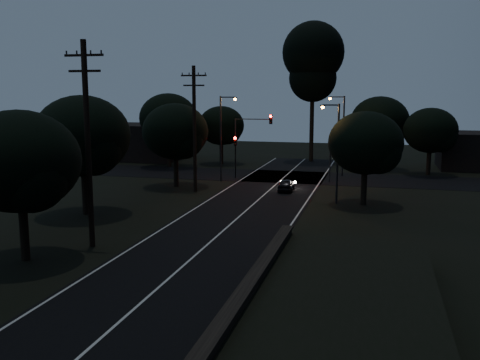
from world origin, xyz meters
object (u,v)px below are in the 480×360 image
Objects in this scene: tall_pine at (313,61)px; car at (286,185)px; signal_right at (330,152)px; signal_mast at (252,134)px; streetlight_b at (341,130)px; utility_pole_far at (194,127)px; streetlight_c at (336,146)px; signal_left at (235,149)px; utility_pole_mid at (88,142)px; streetlight_a at (223,132)px.

tall_pine reaches higher than car.
tall_pine is at bearing 103.49° from signal_right.
streetlight_b reaches higher than signal_mast.
streetlight_c is at bearing -9.60° from utility_pole_far.
signal_right is 0.66× the size of signal_mast.
streetlight_b is 2.56× the size of car.
streetlight_c is at bearing -87.86° from streetlight_b.
tall_pine is at bearing 100.93° from streetlight_c.
utility_pole_far reaches higher than signal_mast.
signal_mast is (1.69, 0.00, 1.50)m from signal_left.
signal_right is 7.66m from signal_mast.
utility_pole_mid is at bearing -97.04° from signal_mast.
streetlight_c is at bearing -35.69° from streetlight_a.
tall_pine is 13.96m from streetlight_b.
car is (7.44, 19.22, -5.21)m from utility_pole_mid.
streetlight_a is (-2.39, -1.99, 0.30)m from signal_mast.
utility_pole_mid is 19.15m from streetlight_c.
streetlight_b is 11.29m from car.
tall_pine is at bearing 69.54° from signal_left.
car is at bearing -52.95° from signal_mast.
car is at bearing -29.25° from streetlight_a.
car is (4.36, -5.77, -3.81)m from signal_mast.
streetlight_b is (4.31, -11.00, -7.44)m from tall_pine.
signal_mast reaches higher than signal_right.
streetlight_a is at bearing -168.66° from signal_right.
utility_pole_far is 12.05m from streetlight_c.
streetlight_b is at bearing 80.00° from signal_right.
tall_pine is 2.23× the size of streetlight_c.
utility_pole_far is 1.31× the size of streetlight_a.
utility_pole_far is 13.53m from signal_right.
signal_right is at bearing 11.34° from streetlight_a.
utility_pole_mid reaches higher than streetlight_b.
utility_pole_mid is at bearing -112.99° from signal_right.
signal_left and signal_right have the same top height.
utility_pole_mid is 25.19m from signal_left.
signal_mast is (-3.91, -15.01, -7.74)m from tall_pine.
streetlight_a is at bearing -109.59° from signal_left.
signal_right is 10.18m from streetlight_c.
utility_pole_mid reaches higher than signal_left.
signal_mast is (-7.51, 0.00, 1.50)m from signal_right.
utility_pole_far reaches higher than signal_left.
streetlight_c is (1.23, -9.99, 1.51)m from signal_right.
signal_mast is 0.83× the size of streetlight_c.
streetlight_b is at bearing 22.05° from signal_left.
streetlight_c is (10.43, -9.99, 1.51)m from signal_left.
signal_left is 10.84m from streetlight_b.
utility_pole_mid is at bearing -111.30° from streetlight_b.
signal_right reaches higher than car.
streetlight_c is at bearing -48.81° from signal_mast.
streetlight_b is 1.07× the size of streetlight_c.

